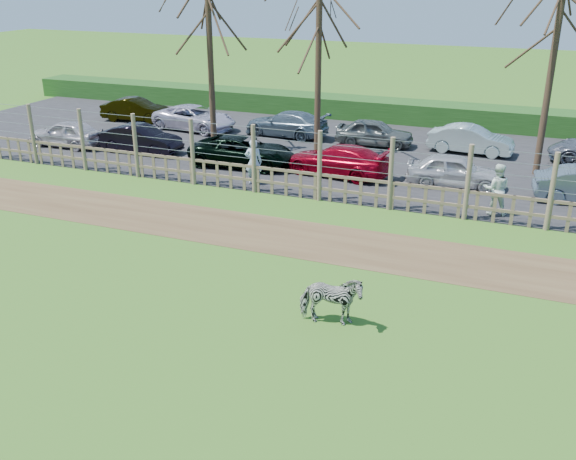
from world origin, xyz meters
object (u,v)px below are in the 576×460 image
at_px(car_8, 195,118).
at_px(car_0, 66,133).
at_px(tree_left, 209,20).
at_px(car_10, 374,133).
at_px(car_1, 141,139).
at_px(visitor_a, 254,162).
at_px(car_7, 136,110).
at_px(tree_right, 556,38).
at_px(car_2, 242,151).
at_px(zebra, 331,300).
at_px(car_11, 471,140).
at_px(car_4, 455,170).
at_px(car_3, 338,160).
at_px(car_9, 286,124).
at_px(visitor_b, 496,189).
at_px(tree_mid, 319,40).

bearing_deg(car_8, car_0, 150.48).
bearing_deg(tree_left, car_10, 28.59).
bearing_deg(car_8, car_10, -80.49).
distance_m(car_0, car_1, 3.78).
height_order(visitor_a, car_7, visitor_a).
distance_m(tree_right, car_2, 12.61).
bearing_deg(zebra, car_7, 33.42).
height_order(car_2, car_10, same).
bearing_deg(car_8, tree_right, -88.24).
distance_m(visitor_a, car_11, 10.29).
height_order(car_2, car_7, same).
relative_size(car_4, car_10, 1.00).
xyz_separation_m(car_3, car_9, (-4.24, 5.21, 0.00)).
xyz_separation_m(visitor_a, visitor_b, (8.71, -0.01, 0.00)).
relative_size(car_0, car_3, 0.85).
bearing_deg(tree_left, zebra, -52.64).
relative_size(car_0, car_8, 0.82).
distance_m(car_9, car_10, 4.43).
height_order(car_3, car_4, same).
xyz_separation_m(tree_right, car_7, (-20.17, 2.35, -4.60)).
xyz_separation_m(tree_mid, car_7, (-11.17, 2.85, -4.23)).
distance_m(tree_left, tree_mid, 4.67).
relative_size(zebra, car_10, 0.42).
bearing_deg(car_8, car_11, -79.91).
bearing_deg(car_11, car_1, 114.89).
height_order(tree_mid, visitor_b, tree_mid).
distance_m(tree_left, tree_right, 13.59).
relative_size(car_0, car_11, 0.97).
height_order(car_3, car_7, same).
xyz_separation_m(car_1, car_3, (9.08, -0.05, 0.00)).
bearing_deg(car_10, car_0, 108.44).
bearing_deg(visitor_a, car_1, -35.45).
xyz_separation_m(tree_left, car_10, (6.41, 3.50, -4.98)).
bearing_deg(car_2, car_7, 53.27).
relative_size(tree_right, car_9, 1.78).
height_order(tree_mid, car_10, tree_mid).
bearing_deg(visitor_a, visitor_b, 163.99).
height_order(tree_right, car_3, tree_right).
height_order(visitor_a, car_9, visitor_a).
bearing_deg(visitor_a, car_10, -126.82).
distance_m(tree_left, car_8, 6.55).
bearing_deg(car_2, car_8, 40.68).
bearing_deg(car_9, car_0, -51.78).
bearing_deg(car_4, car_2, 87.56).
bearing_deg(car_4, tree_left, 77.80).
distance_m(tree_mid, car_10, 5.27).
height_order(tree_right, car_1, tree_right).
height_order(tree_left, tree_right, tree_left).
height_order(car_7, car_8, same).
bearing_deg(visitor_a, car_7, -52.35).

